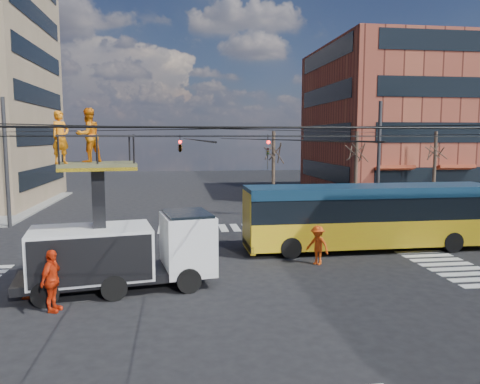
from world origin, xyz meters
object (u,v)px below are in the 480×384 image
(utility_truck, at_px, (122,232))
(flagger, at_px, (318,245))
(city_bus, at_px, (370,215))
(worker_ground, at_px, (52,281))
(traffic_cone, at_px, (28,288))

(utility_truck, height_order, flagger, utility_truck)
(city_bus, distance_m, worker_ground, 15.10)
(worker_ground, bearing_deg, traffic_cone, 53.98)
(utility_truck, relative_size, worker_ground, 3.61)
(city_bus, relative_size, flagger, 7.27)
(worker_ground, relative_size, flagger, 1.17)
(traffic_cone, relative_size, flagger, 0.40)
(utility_truck, bearing_deg, city_bus, 12.16)
(utility_truck, xyz_separation_m, city_bus, (11.54, 4.63, -0.39))
(traffic_cone, distance_m, worker_ground, 2.01)
(utility_truck, bearing_deg, worker_ground, -144.36)
(worker_ground, bearing_deg, flagger, -51.80)
(traffic_cone, bearing_deg, city_bus, 19.38)
(city_bus, bearing_deg, flagger, -145.57)
(utility_truck, distance_m, worker_ground, 3.06)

